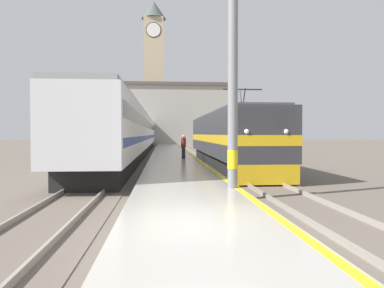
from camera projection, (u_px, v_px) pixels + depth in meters
name	position (u px, v px, depth m)	size (l,w,h in m)	color
ground_plane	(171.00, 155.00, 37.25)	(200.00, 200.00, 0.00)	#60564C
platform	(172.00, 156.00, 32.26)	(3.41, 140.00, 0.42)	#ADA89E
rail_track_near	(210.00, 158.00, 32.52)	(2.83, 140.00, 0.16)	#60564C
rail_track_far	(130.00, 158.00, 31.98)	(2.83, 140.00, 0.16)	#60564C
locomotive_train	(227.00, 139.00, 23.76)	(2.92, 18.15, 4.45)	black
passenger_train	(136.00, 133.00, 39.26)	(2.92, 54.35, 4.11)	black
catenary_mast	(234.00, 51.00, 11.75)	(2.21, 0.33, 8.83)	gray
person_on_platform	(183.00, 146.00, 25.64)	(0.34, 0.34, 1.65)	#23232D
clock_tower	(154.00, 69.00, 76.52)	(4.96, 4.96, 29.16)	tan
station_building	(166.00, 115.00, 65.62)	(21.54, 8.15, 10.74)	#A8A399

